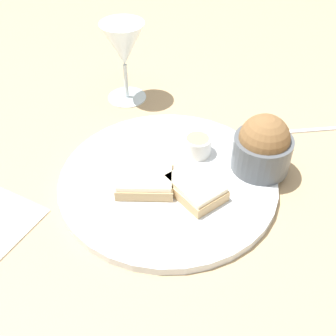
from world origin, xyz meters
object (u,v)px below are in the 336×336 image
(cheese_toast_far, at_px, (145,181))
(salad_bowl, at_px, (263,146))
(fork, at_px, (312,129))
(sauce_ramekin, at_px, (197,145))
(cheese_toast_near, at_px, (195,188))
(wine_glass, at_px, (124,48))

(cheese_toast_far, bearing_deg, salad_bowl, 29.76)
(salad_bowl, relative_size, fork, 0.57)
(salad_bowl, bearing_deg, sauce_ramekin, 176.27)
(salad_bowl, distance_m, cheese_toast_far, 0.19)
(sauce_ramekin, bearing_deg, salad_bowl, -3.73)
(sauce_ramekin, bearing_deg, fork, 35.82)
(salad_bowl, bearing_deg, fork, 59.80)
(cheese_toast_near, bearing_deg, sauce_ramekin, 100.88)
(salad_bowl, xyz_separation_m, cheese_toast_near, (-0.09, -0.09, -0.03))
(cheese_toast_near, distance_m, fork, 0.29)
(salad_bowl, height_order, cheese_toast_near, salad_bowl)
(fork, bearing_deg, sauce_ramekin, -144.18)
(cheese_toast_far, height_order, wine_glass, wine_glass)
(wine_glass, bearing_deg, salad_bowl, -28.95)
(cheese_toast_near, height_order, cheese_toast_far, same)
(salad_bowl, height_order, cheese_toast_far, salad_bowl)
(cheese_toast_near, relative_size, fork, 0.62)
(cheese_toast_far, distance_m, wine_glass, 0.29)
(wine_glass, bearing_deg, fork, -2.32)
(cheese_toast_near, bearing_deg, cheese_toast_far, -175.72)
(cheese_toast_far, bearing_deg, cheese_toast_near, 4.28)
(wine_glass, bearing_deg, cheese_toast_far, -64.46)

